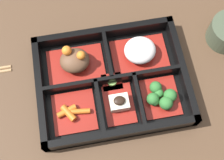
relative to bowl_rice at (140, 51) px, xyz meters
name	(u,v)px	position (x,y,z in m)	size (l,w,h in m)	color
ground_plane	(112,84)	(-0.07, -0.06, -0.03)	(3.00, 3.00, 0.00)	#4C3523
bento_base	(112,83)	(-0.07, -0.06, -0.02)	(0.32, 0.25, 0.01)	black
bento_rim	(112,81)	(-0.07, -0.06, -0.01)	(0.32, 0.25, 0.04)	black
bowl_stew	(75,61)	(-0.15, 0.00, 0.00)	(0.13, 0.09, 0.06)	maroon
bowl_rice	(140,51)	(0.00, 0.00, 0.00)	(0.13, 0.09, 0.04)	maroon
bowl_carrots	(73,112)	(-0.17, -0.11, -0.01)	(0.09, 0.09, 0.02)	maroon
bowl_tofu	(119,103)	(-0.07, -0.11, -0.01)	(0.06, 0.09, 0.03)	maroon
bowl_greens	(161,97)	(0.02, -0.11, 0.00)	(0.08, 0.09, 0.03)	maroon
bowl_pickles	(111,81)	(-0.08, -0.05, -0.01)	(0.04, 0.04, 0.01)	maroon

